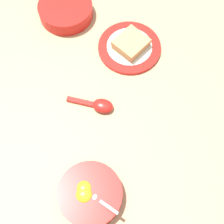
{
  "coord_description": "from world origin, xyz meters",
  "views": [
    {
      "loc": [
        -0.31,
        -0.24,
        0.77
      ],
      "look_at": [
        -0.01,
        -0.08,
        0.02
      ],
      "focal_mm": 50.0,
      "sensor_mm": 36.0,
      "label": 1
    }
  ],
  "objects_px": {
    "egg_bowl": "(90,194)",
    "soup_spoon": "(99,105)",
    "toast_plate": "(129,47)",
    "toast_sandwich": "(131,44)",
    "congee_bowl": "(66,10)"
  },
  "relations": [
    {
      "from": "congee_bowl",
      "to": "toast_sandwich",
      "type": "bearing_deg",
      "value": -94.62
    },
    {
      "from": "toast_plate",
      "to": "egg_bowl",
      "type": "bearing_deg",
      "value": -165.14
    },
    {
      "from": "toast_sandwich",
      "to": "congee_bowl",
      "type": "height_order",
      "value": "congee_bowl"
    },
    {
      "from": "egg_bowl",
      "to": "soup_spoon",
      "type": "xyz_separation_m",
      "value": [
        0.22,
        0.1,
        -0.01
      ]
    },
    {
      "from": "congee_bowl",
      "to": "toast_plate",
      "type": "bearing_deg",
      "value": -94.67
    },
    {
      "from": "egg_bowl",
      "to": "toast_sandwich",
      "type": "distance_m",
      "value": 0.44
    },
    {
      "from": "egg_bowl",
      "to": "soup_spoon",
      "type": "height_order",
      "value": "egg_bowl"
    },
    {
      "from": "egg_bowl",
      "to": "soup_spoon",
      "type": "bearing_deg",
      "value": 24.23
    },
    {
      "from": "toast_plate",
      "to": "toast_sandwich",
      "type": "height_order",
      "value": "toast_sandwich"
    },
    {
      "from": "soup_spoon",
      "to": "toast_plate",
      "type": "bearing_deg",
      "value": 4.27
    },
    {
      "from": "toast_sandwich",
      "to": "congee_bowl",
      "type": "relative_size",
      "value": 0.63
    },
    {
      "from": "soup_spoon",
      "to": "congee_bowl",
      "type": "xyz_separation_m",
      "value": [
        0.23,
        0.25,
        0.01
      ]
    },
    {
      "from": "toast_plate",
      "to": "congee_bowl",
      "type": "xyz_separation_m",
      "value": [
        0.02,
        0.23,
        0.02
      ]
    },
    {
      "from": "toast_sandwich",
      "to": "soup_spoon",
      "type": "height_order",
      "value": "toast_sandwich"
    },
    {
      "from": "egg_bowl",
      "to": "congee_bowl",
      "type": "relative_size",
      "value": 0.95
    }
  ]
}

